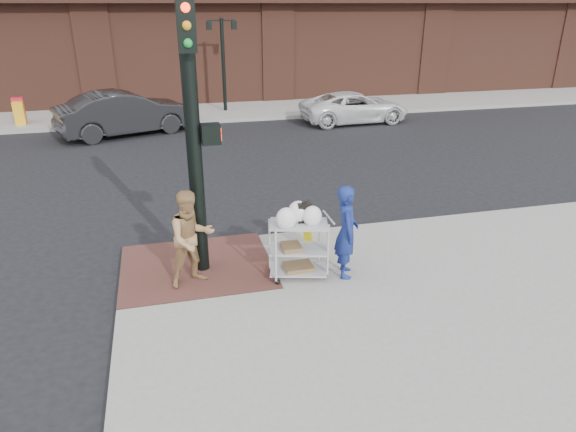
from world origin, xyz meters
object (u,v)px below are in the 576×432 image
object	(u,v)px
fire_hydrant	(308,229)
minivan_white	(355,107)
lamp_post	(223,55)
pedestrian_tan	(191,238)
traffic_signal_pole	(194,128)
sedan_dark	(126,113)
utility_cart	(299,244)
woman_blue	(347,231)

from	to	relation	value
fire_hydrant	minivan_white	bearing A→B (deg)	64.79
lamp_post	minivan_white	xyz separation A→B (m)	(5.11, -3.26, -1.98)
lamp_post	pedestrian_tan	distance (m)	16.01
lamp_post	pedestrian_tan	world-z (taller)	lamp_post
lamp_post	minivan_white	size ratio (longest dim) A/B	0.86
traffic_signal_pole	sedan_dark	world-z (taller)	traffic_signal_pole
lamp_post	utility_cart	xyz separation A→B (m)	(-0.83, -15.92, -1.83)
traffic_signal_pole	utility_cart	distance (m)	2.71
traffic_signal_pole	fire_hydrant	size ratio (longest dim) A/B	6.32
lamp_post	traffic_signal_pole	xyz separation A→B (m)	(-2.48, -15.23, 0.21)
traffic_signal_pole	pedestrian_tan	size ratio (longest dim) A/B	2.89
traffic_signal_pole	minivan_white	distance (m)	14.34
lamp_post	utility_cart	distance (m)	16.04
traffic_signal_pole	woman_blue	world-z (taller)	traffic_signal_pole
traffic_signal_pole	minivan_white	xyz separation A→B (m)	(7.59, 11.97, -2.19)
utility_cart	minivan_white	bearing A→B (deg)	64.85
minivan_white	fire_hydrant	world-z (taller)	minivan_white
sedan_dark	minivan_white	bearing A→B (deg)	-110.48
lamp_post	minivan_white	world-z (taller)	lamp_post
woman_blue	utility_cart	bearing A→B (deg)	94.56
woman_blue	sedan_dark	bearing A→B (deg)	33.13
woman_blue	minivan_white	world-z (taller)	woman_blue
traffic_signal_pole	lamp_post	bearing A→B (deg)	80.76
sedan_dark	fire_hydrant	bearing A→B (deg)	178.54
traffic_signal_pole	utility_cart	world-z (taller)	traffic_signal_pole
traffic_signal_pole	woman_blue	bearing A→B (deg)	-18.61
pedestrian_tan	minivan_white	xyz separation A→B (m)	(7.80, 12.44, -0.37)
minivan_white	sedan_dark	bearing A→B (deg)	86.85
utility_cart	fire_hydrant	size ratio (longest dim) A/B	1.78
pedestrian_tan	utility_cart	bearing A→B (deg)	-26.50
woman_blue	sedan_dark	world-z (taller)	woman_blue
woman_blue	traffic_signal_pole	bearing A→B (deg)	86.09
lamp_post	woman_blue	world-z (taller)	lamp_post
woman_blue	minivan_white	bearing A→B (deg)	-7.00
lamp_post	sedan_dark	xyz separation A→B (m)	(-4.27, -3.22, -1.77)
sedan_dark	fire_hydrant	distance (m)	12.25
lamp_post	sedan_dark	size ratio (longest dim) A/B	0.78
woman_blue	minivan_white	size ratio (longest dim) A/B	0.37
woman_blue	utility_cart	xyz separation A→B (m)	(-0.84, 0.15, -0.22)
woman_blue	utility_cart	size ratio (longest dim) A/B	1.22
woman_blue	lamp_post	bearing A→B (deg)	14.75
traffic_signal_pole	utility_cart	bearing A→B (deg)	-22.67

